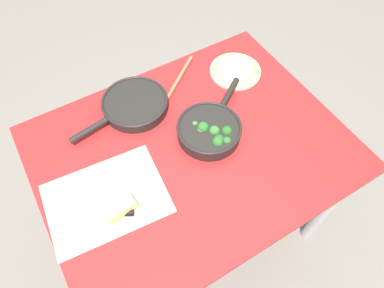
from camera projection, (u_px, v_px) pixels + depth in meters
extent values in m
plane|color=slate|center=(192.00, 223.00, 1.90)|extent=(14.00, 14.00, 0.00)
cube|color=red|center=(192.00, 149.00, 1.27)|extent=(1.11, 0.87, 0.03)
cylinder|color=#BCBCC1|center=(234.00, 100.00, 1.91)|extent=(0.05, 0.05, 0.74)
cylinder|color=#BCBCC1|center=(63.00, 181.00, 1.63)|extent=(0.05, 0.05, 0.74)
cylinder|color=#BCBCC1|center=(328.00, 207.00, 1.55)|extent=(0.05, 0.05, 0.74)
cylinder|color=black|center=(209.00, 131.00, 1.27)|extent=(0.24, 0.24, 0.05)
torus|color=black|center=(209.00, 127.00, 1.24)|extent=(0.24, 0.24, 0.01)
cylinder|color=black|center=(229.00, 93.00, 1.35)|extent=(0.15, 0.11, 0.02)
cylinder|color=#205218|center=(226.00, 135.00, 1.26)|extent=(0.01, 0.01, 0.02)
sphere|color=#286023|center=(227.00, 131.00, 1.24)|extent=(0.04, 0.04, 0.04)
cylinder|color=#245B1C|center=(217.00, 146.00, 1.23)|extent=(0.01, 0.01, 0.02)
sphere|color=#2D6B28|center=(218.00, 142.00, 1.21)|extent=(0.04, 0.04, 0.04)
cylinder|color=#205218|center=(218.00, 143.00, 1.24)|extent=(0.01, 0.01, 0.02)
sphere|color=#286023|center=(219.00, 140.00, 1.22)|extent=(0.04, 0.04, 0.04)
cylinder|color=#2C6823|center=(214.00, 135.00, 1.26)|extent=(0.01, 0.01, 0.02)
sphere|color=#387A33|center=(214.00, 131.00, 1.24)|extent=(0.04, 0.04, 0.04)
cylinder|color=#245B1C|center=(203.00, 132.00, 1.27)|extent=(0.02, 0.02, 0.02)
sphere|color=#2D6B28|center=(203.00, 127.00, 1.25)|extent=(0.04, 0.04, 0.04)
cylinder|color=#245B1C|center=(226.00, 144.00, 1.24)|extent=(0.01, 0.01, 0.02)
sphere|color=#2D6B28|center=(227.00, 141.00, 1.22)|extent=(0.03, 0.03, 0.03)
cylinder|color=#2C6823|center=(195.00, 128.00, 1.28)|extent=(0.01, 0.01, 0.02)
sphere|color=#387A33|center=(195.00, 125.00, 1.27)|extent=(0.03, 0.03, 0.03)
cylinder|color=#357027|center=(201.00, 133.00, 1.27)|extent=(0.01, 0.01, 0.02)
sphere|color=#428438|center=(201.00, 130.00, 1.25)|extent=(0.03, 0.03, 0.03)
cube|color=olive|center=(214.00, 134.00, 1.26)|extent=(0.04, 0.04, 0.03)
cube|color=#AD7F4C|center=(196.00, 134.00, 1.26)|extent=(0.05, 0.05, 0.03)
cube|color=olive|center=(214.00, 140.00, 1.24)|extent=(0.06, 0.06, 0.04)
cube|color=#AD7F4C|center=(201.00, 124.00, 1.28)|extent=(0.04, 0.05, 0.04)
cube|color=olive|center=(207.00, 133.00, 1.26)|extent=(0.04, 0.04, 0.02)
cube|color=olive|center=(206.00, 120.00, 1.29)|extent=(0.04, 0.05, 0.03)
cylinder|color=black|center=(135.00, 104.00, 1.34)|extent=(0.26, 0.26, 0.04)
torus|color=black|center=(135.00, 101.00, 1.33)|extent=(0.26, 0.26, 0.01)
cylinder|color=black|center=(89.00, 130.00, 1.26)|extent=(0.16, 0.05, 0.02)
cylinder|color=#EAD170|center=(135.00, 105.00, 1.34)|extent=(0.21, 0.21, 0.02)
cylinder|color=#996B42|center=(177.00, 82.00, 1.43)|extent=(0.26, 0.21, 0.02)
ellipsoid|color=#996B42|center=(158.00, 113.00, 1.33)|extent=(0.08, 0.07, 0.02)
cube|color=silver|center=(106.00, 198.00, 1.14)|extent=(0.41, 0.32, 0.00)
cube|color=silver|center=(83.00, 215.00, 1.11)|extent=(0.16, 0.11, 0.01)
cylinder|color=black|center=(121.00, 213.00, 1.10)|extent=(0.09, 0.06, 0.02)
cube|color=#EFD67A|center=(120.00, 209.00, 1.10)|extent=(0.10, 0.06, 0.05)
cylinder|color=white|center=(235.00, 71.00, 1.46)|extent=(0.22, 0.22, 0.01)
torus|color=gold|center=(235.00, 70.00, 1.46)|extent=(0.21, 0.21, 0.01)
cylinder|color=white|center=(236.00, 69.00, 1.45)|extent=(0.18, 0.18, 0.01)
torus|color=gold|center=(236.00, 68.00, 1.45)|extent=(0.17, 0.17, 0.01)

